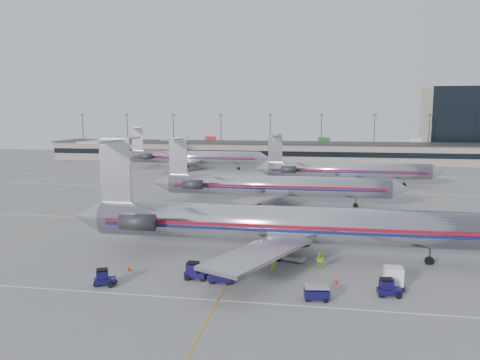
% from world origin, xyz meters
% --- Properties ---
extents(ground, '(260.00, 260.00, 0.00)m').
position_xyz_m(ground, '(0.00, 0.00, 0.00)').
color(ground, gray).
rests_on(ground, ground).
extents(apron_markings, '(160.00, 0.15, 0.02)m').
position_xyz_m(apron_markings, '(0.00, 10.00, 0.01)').
color(apron_markings, silver).
rests_on(apron_markings, ground).
extents(terminal, '(162.00, 17.00, 6.25)m').
position_xyz_m(terminal, '(0.00, 97.97, 3.16)').
color(terminal, gray).
rests_on(terminal, ground).
extents(light_mast_row, '(163.60, 0.40, 15.28)m').
position_xyz_m(light_mast_row, '(0.00, 112.00, 8.58)').
color(light_mast_row, '#38383D').
rests_on(light_mast_row, ground).
extents(distant_building, '(30.00, 20.00, 25.00)m').
position_xyz_m(distant_building, '(62.00, 128.00, 12.50)').
color(distant_building, tan).
rests_on(distant_building, ground).
extents(jet_foreground, '(50.31, 29.62, 13.17)m').
position_xyz_m(jet_foreground, '(3.93, -4.95, 3.82)').
color(jet_foreground, silver).
rests_on(jet_foreground, ground).
extents(jet_second_row, '(44.69, 26.31, 11.70)m').
position_xyz_m(jet_second_row, '(0.29, 24.60, 3.39)').
color(jet_second_row, silver).
rests_on(jet_second_row, ground).
extents(jet_third_row, '(41.39, 25.46, 11.32)m').
position_xyz_m(jet_third_row, '(13.83, 49.88, 3.29)').
color(jet_third_row, silver).
rests_on(jet_third_row, ground).
extents(jet_back_row, '(43.43, 26.71, 11.87)m').
position_xyz_m(jet_back_row, '(-27.31, 72.76, 3.45)').
color(jet_back_row, silver).
rests_on(jet_back_row, ground).
extents(tug_left, '(2.19, 1.71, 1.59)m').
position_xyz_m(tug_left, '(-11.20, -16.37, 0.73)').
color(tug_left, '#0D0A3B').
rests_on(tug_left, ground).
extents(tug_center, '(2.23, 1.33, 1.71)m').
position_xyz_m(tug_center, '(-3.31, -13.37, 0.78)').
color(tug_center, '#0D0A3B').
rests_on(tug_center, ground).
extents(tug_right, '(2.16, 1.42, 1.61)m').
position_xyz_m(tug_right, '(14.47, -14.65, 0.73)').
color(tug_right, '#0D0A3B').
rests_on(tug_right, ground).
extents(cart_inner, '(2.22, 1.56, 1.24)m').
position_xyz_m(cart_inner, '(-0.64, -13.72, 0.66)').
color(cart_inner, '#0D0A3B').
rests_on(cart_inner, ground).
extents(cart_outer, '(2.26, 1.69, 1.19)m').
position_xyz_m(cart_outer, '(8.31, -16.44, 0.63)').
color(cart_outer, '#0D0A3B').
rests_on(cart_outer, ground).
extents(uld_container, '(1.92, 1.61, 2.03)m').
position_xyz_m(uld_container, '(15.18, -12.75, 1.02)').
color(uld_container, '#2D2D30').
rests_on(uld_container, ground).
extents(belt_loader, '(3.95, 2.24, 2.02)m').
position_xyz_m(belt_loader, '(5.46, -6.16, 0.54)').
color(belt_loader, gray).
rests_on(belt_loader, ground).
extents(ramp_worker_near, '(0.75, 0.73, 1.73)m').
position_xyz_m(ramp_worker_near, '(3.96, -10.45, 0.87)').
color(ramp_worker_near, '#86C412').
rests_on(ramp_worker_near, ground).
extents(ramp_worker_far, '(1.08, 1.01, 1.77)m').
position_xyz_m(ramp_worker_far, '(8.61, -8.36, 0.89)').
color(ramp_worker_far, '#98D313').
rests_on(ramp_worker_far, ground).
extents(cone_right, '(0.60, 0.60, 0.62)m').
position_xyz_m(cone_right, '(10.05, -12.32, 0.31)').
color(cone_right, red).
rests_on(cone_right, ground).
extents(cone_left, '(0.52, 0.52, 0.59)m').
position_xyz_m(cone_left, '(-10.57, -12.17, 0.29)').
color(cone_left, red).
rests_on(cone_left, ground).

